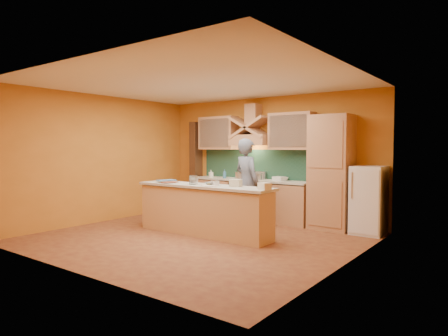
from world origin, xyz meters
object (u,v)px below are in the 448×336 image
Objects in this scene: stove at (249,199)px; fridge at (369,200)px; person at (247,183)px; kitchen_scale at (215,183)px; mixing_bowl at (212,184)px.

fridge reaches higher than stove.
person is 15.86× the size of kitchen_scale.
stove is at bearing -41.10° from person.
person is at bearing 106.56° from kitchen_scale.
person is 7.23× the size of mixing_bowl.
mixing_bowl is (-2.29, -1.90, 0.33)m from fridge.
kitchen_scale is (0.02, -1.10, 0.08)m from person.
fridge is 2.95m from kitchen_scale.
fridge is 0.71× the size of person.
fridge is at bearing 39.74° from mixing_bowl.
person is at bearing 86.13° from mixing_bowl.
kitchen_scale is 0.10m from mixing_bowl.
fridge is 2.99m from mixing_bowl.
stove is 2.71m from fridge.
stove is 0.69× the size of fridge.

